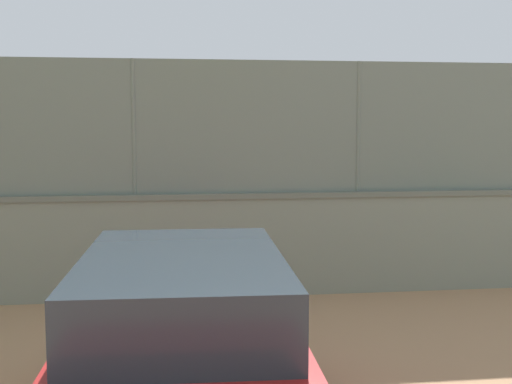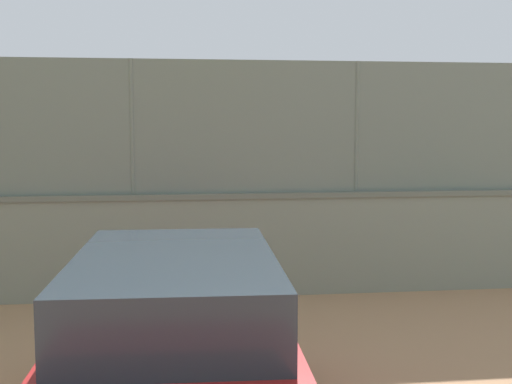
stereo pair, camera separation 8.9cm
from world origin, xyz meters
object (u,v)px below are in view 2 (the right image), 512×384
(player_crossing_court, at_px, (27,215))
(player_near_wall_returning, at_px, (179,202))
(sports_ball, at_px, (170,197))
(parked_car_red, at_px, (175,359))
(player_at_service_line, at_px, (430,171))

(player_crossing_court, bearing_deg, player_near_wall_returning, -169.31)
(player_near_wall_returning, relative_size, sports_ball, 7.30)
(sports_ball, distance_m, parked_car_red, 8.00)
(player_at_service_line, bearing_deg, parked_car_red, 63.34)
(player_near_wall_returning, height_order, sports_ball, player_near_wall_returning)
(player_crossing_court, height_order, parked_car_red, parked_car_red)
(parked_car_red, bearing_deg, player_near_wall_returning, -90.07)
(player_crossing_court, height_order, sports_ball, player_crossing_court)
(player_near_wall_returning, xyz_separation_m, player_crossing_court, (2.90, 0.55, -0.14))
(player_near_wall_returning, xyz_separation_m, sports_ball, (0.18, 0.70, 0.18))
(player_crossing_court, distance_m, parked_car_red, 8.63)
(player_near_wall_returning, distance_m, parked_car_red, 8.68)
(player_crossing_court, relative_size, parked_car_red, 0.32)
(parked_car_red, bearing_deg, player_at_service_line, -116.66)
(player_at_service_line, bearing_deg, player_crossing_court, 37.92)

